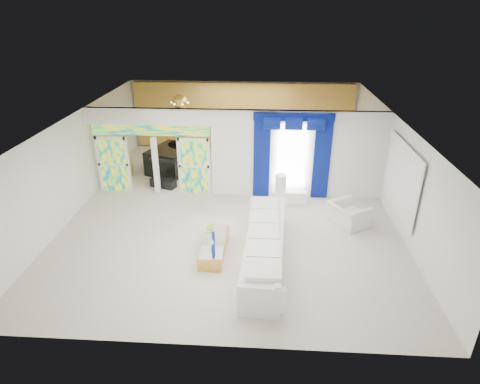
# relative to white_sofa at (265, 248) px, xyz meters

# --- Properties ---
(floor) EXTENTS (12.00, 12.00, 0.00)m
(floor) POSITION_rel_white_sofa_xyz_m (-1.05, 3.07, -0.41)
(floor) COLOR #B7AF9E
(floor) RESTS_ON ground
(dividing_wall) EXTENTS (5.70, 0.18, 3.00)m
(dividing_wall) POSITION_rel_white_sofa_xyz_m (1.10, 4.07, 1.09)
(dividing_wall) COLOR white
(dividing_wall) RESTS_ON ground
(dividing_header) EXTENTS (4.30, 0.18, 0.55)m
(dividing_header) POSITION_rel_white_sofa_xyz_m (-3.90, 4.07, 2.32)
(dividing_header) COLOR white
(dividing_header) RESTS_ON dividing_wall
(stained_panel_left) EXTENTS (0.95, 0.04, 2.00)m
(stained_panel_left) POSITION_rel_white_sofa_xyz_m (-5.33, 4.07, 0.59)
(stained_panel_left) COLOR #994C3F
(stained_panel_left) RESTS_ON ground
(stained_panel_right) EXTENTS (0.95, 0.04, 2.00)m
(stained_panel_right) POSITION_rel_white_sofa_xyz_m (-2.48, 4.07, 0.59)
(stained_panel_right) COLOR #994C3F
(stained_panel_right) RESTS_ON ground
(stained_transom) EXTENTS (4.00, 0.05, 0.35)m
(stained_transom) POSITION_rel_white_sofa_xyz_m (-3.90, 4.07, 1.84)
(stained_transom) COLOR #994C3F
(stained_transom) RESTS_ON dividing_header
(window_pane) EXTENTS (1.00, 0.02, 2.30)m
(window_pane) POSITION_rel_white_sofa_xyz_m (0.85, 3.97, 1.04)
(window_pane) COLOR white
(window_pane) RESTS_ON dividing_wall
(blue_drape_left) EXTENTS (0.55, 0.10, 2.80)m
(blue_drape_left) POSITION_rel_white_sofa_xyz_m (-0.15, 3.94, 0.99)
(blue_drape_left) COLOR #030947
(blue_drape_left) RESTS_ON ground
(blue_drape_right) EXTENTS (0.55, 0.10, 2.80)m
(blue_drape_right) POSITION_rel_white_sofa_xyz_m (1.85, 3.94, 0.99)
(blue_drape_right) COLOR #030947
(blue_drape_right) RESTS_ON ground
(blue_pelmet) EXTENTS (2.60, 0.12, 0.25)m
(blue_pelmet) POSITION_rel_white_sofa_xyz_m (0.85, 3.94, 2.41)
(blue_pelmet) COLOR #030947
(blue_pelmet) RESTS_ON dividing_wall
(wall_mirror) EXTENTS (0.04, 2.70, 1.90)m
(wall_mirror) POSITION_rel_white_sofa_xyz_m (3.89, 2.07, 1.14)
(wall_mirror) COLOR white
(wall_mirror) RESTS_ON ground
(gold_curtains) EXTENTS (9.70, 0.12, 2.90)m
(gold_curtains) POSITION_rel_white_sofa_xyz_m (-1.05, 8.97, 1.09)
(gold_curtains) COLOR #C88830
(gold_curtains) RESTS_ON ground
(white_sofa) EXTENTS (1.15, 4.32, 0.81)m
(white_sofa) POSITION_rel_white_sofa_xyz_m (0.00, 0.00, 0.00)
(white_sofa) COLOR silver
(white_sofa) RESTS_ON ground
(coffee_table) EXTENTS (0.67, 1.77, 0.39)m
(coffee_table) POSITION_rel_white_sofa_xyz_m (-1.35, 0.30, -0.21)
(coffee_table) COLOR gold
(coffee_table) RESTS_ON ground
(console_table) EXTENTS (1.17, 0.38, 0.39)m
(console_table) POSITION_rel_white_sofa_xyz_m (0.80, 3.54, -0.21)
(console_table) COLOR white
(console_table) RESTS_ON ground
(table_lamp) EXTENTS (0.36, 0.36, 0.58)m
(table_lamp) POSITION_rel_white_sofa_xyz_m (0.50, 3.54, 0.27)
(table_lamp) COLOR silver
(table_lamp) RESTS_ON console_table
(armchair) EXTENTS (1.37, 1.41, 0.70)m
(armchair) POSITION_rel_white_sofa_xyz_m (2.53, 2.08, -0.06)
(armchair) COLOR silver
(armchair) RESTS_ON ground
(grand_piano) EXTENTS (1.96, 2.22, 0.94)m
(grand_piano) POSITION_rel_white_sofa_xyz_m (-3.72, 6.05, 0.06)
(grand_piano) COLOR black
(grand_piano) RESTS_ON ground
(piano_bench) EXTENTS (1.00, 0.66, 0.31)m
(piano_bench) POSITION_rel_white_sofa_xyz_m (-3.72, 4.45, -0.25)
(piano_bench) COLOR black
(piano_bench) RESTS_ON ground
(tv_console) EXTENTS (0.69, 0.64, 0.87)m
(tv_console) POSITION_rel_white_sofa_xyz_m (-5.47, 5.38, 0.03)
(tv_console) COLOR tan
(tv_console) RESTS_ON ground
(chandelier) EXTENTS (0.60, 0.60, 0.60)m
(chandelier) POSITION_rel_white_sofa_xyz_m (-3.35, 6.47, 2.24)
(chandelier) COLOR gold
(chandelier) RESTS_ON ceiling
(decanters) EXTENTS (0.16, 0.58, 0.27)m
(decanters) POSITION_rel_white_sofa_xyz_m (-1.34, 0.01, 0.08)
(decanters) COLOR white
(decanters) RESTS_ON coffee_table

